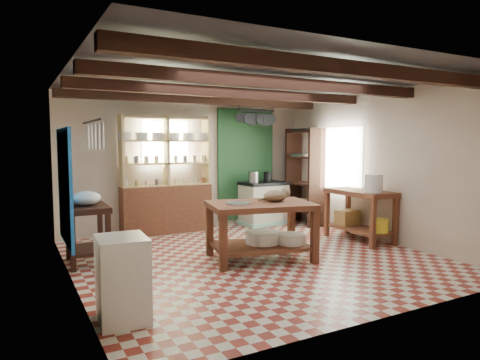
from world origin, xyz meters
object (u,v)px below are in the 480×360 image
prep_table (87,234)px  white_cabinet (122,279)px  cat (275,196)px  stove (264,203)px  right_counter (359,216)px  work_table (260,231)px

prep_table → white_cabinet: bearing=-89.0°
white_cabinet → cat: size_ratio=2.14×
stove → white_cabinet: bearing=-139.8°
white_cabinet → cat: cat is taller
prep_table → cat: (2.51, -0.98, 0.51)m
prep_table → white_cabinet: (-0.02, -2.22, -0.01)m
prep_table → white_cabinet: prep_table is taller
white_cabinet → right_counter: bearing=21.8°
cat → work_table: bearing=-178.7°
stove → prep_table: bearing=-164.0°
work_table → cat: 0.56m
prep_table → white_cabinet: 2.22m
prep_table → cat: size_ratio=2.17×
right_counter → cat: 1.94m
prep_table → cat: bearing=-19.8°
work_table → stove: 2.68m
stove → prep_table: (-3.70, -1.29, -0.03)m
work_table → prep_table: 2.46m
right_counter → cat: bearing=-174.0°
right_counter → white_cabinet: bearing=-162.1°
white_cabinet → work_table: bearing=32.3°
prep_table → work_table: bearing=-21.8°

